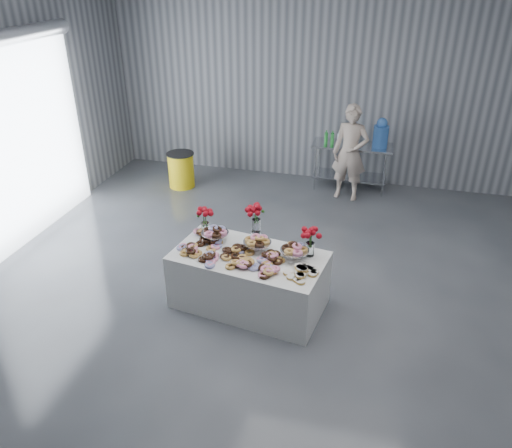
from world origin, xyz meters
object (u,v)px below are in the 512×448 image
at_px(display_table, 249,280).
at_px(person, 350,153).
at_px(water_jug, 381,134).
at_px(prep_table, 351,158).
at_px(trash_barrel, 181,170).

distance_m(display_table, person, 3.83).
bearing_deg(person, water_jug, 49.15).
relative_size(prep_table, trash_barrel, 2.16).
bearing_deg(person, display_table, -96.29).
height_order(water_jug, trash_barrel, water_jug).
relative_size(display_table, water_jug, 3.43).
bearing_deg(prep_table, water_jug, -0.00).
height_order(prep_table, person, person).
xyz_separation_m(display_table, person, (0.91, 3.68, 0.51)).
xyz_separation_m(water_jug, trash_barrel, (-3.73, -0.76, -0.80)).
bearing_deg(display_table, water_jug, 71.15).
relative_size(display_table, person, 1.07).
bearing_deg(trash_barrel, person, 5.58).
distance_m(water_jug, trash_barrel, 3.89).
distance_m(water_jug, person, 0.72).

